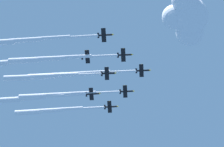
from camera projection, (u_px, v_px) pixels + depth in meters
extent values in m
cylinder|color=black|center=(142.00, 71.00, 250.40)|extent=(2.32, 9.09, 1.37)
cone|color=#EAB70C|center=(150.00, 70.00, 250.24)|extent=(1.43, 1.43, 1.30)
cylinder|color=black|center=(135.00, 71.00, 250.54)|extent=(1.08, 0.71, 1.02)
ellipsoid|color=black|center=(145.00, 70.00, 250.79)|extent=(1.12, 1.99, 0.87)
cube|color=black|center=(141.00, 71.00, 250.37)|extent=(8.34, 3.55, 2.51)
cube|color=#EAB70C|center=(142.00, 76.00, 251.50)|extent=(0.94, 2.36, 0.29)
cube|color=#EAB70C|center=(141.00, 65.00, 249.37)|extent=(0.94, 2.36, 0.29)
cube|color=black|center=(136.00, 71.00, 250.51)|extent=(3.20, 1.43, 1.00)
cube|color=#EAB70C|center=(136.00, 70.00, 251.43)|extent=(0.80, 1.46, 1.86)
cylinder|color=white|center=(121.00, 72.00, 250.81)|extent=(3.78, 19.21, 1.74)
cylinder|color=white|center=(95.00, 72.00, 251.23)|extent=(4.65, 19.30, 2.61)
cylinder|color=white|center=(69.00, 74.00, 251.85)|extent=(5.51, 19.39, 3.48)
cylinder|color=white|center=(43.00, 76.00, 252.48)|extent=(6.37, 19.49, 4.35)
cylinder|color=black|center=(126.00, 91.00, 255.97)|extent=(2.35, 9.10, 1.38)
cone|color=#EAB70C|center=(134.00, 91.00, 255.81)|extent=(1.45, 1.43, 1.31)
cylinder|color=black|center=(119.00, 92.00, 256.11)|extent=(1.10, 0.71, 1.04)
ellipsoid|color=black|center=(129.00, 91.00, 256.36)|extent=(1.13, 1.99, 0.88)
cube|color=black|center=(125.00, 91.00, 255.94)|extent=(8.29, 3.55, 2.69)
cube|color=#EAB70C|center=(125.00, 97.00, 256.98)|extent=(0.94, 2.36, 0.31)
cube|color=#EAB70C|center=(125.00, 86.00, 255.03)|extent=(0.94, 2.36, 0.31)
cube|color=black|center=(120.00, 92.00, 256.08)|extent=(3.18, 1.43, 1.07)
cube|color=#EAB70C|center=(120.00, 91.00, 257.00)|extent=(0.84, 1.47, 1.85)
cylinder|color=white|center=(106.00, 92.00, 256.36)|extent=(3.72, 18.35, 1.76)
cylinder|color=white|center=(81.00, 93.00, 256.76)|extent=(4.60, 18.44, 2.64)
cylinder|color=white|center=(57.00, 95.00, 257.35)|extent=(5.47, 18.54, 3.52)
cylinder|color=white|center=(33.00, 96.00, 257.94)|extent=(6.34, 18.63, 4.40)
cylinder|color=black|center=(124.00, 55.00, 240.99)|extent=(2.39, 9.10, 1.40)
cone|color=#EAB70C|center=(132.00, 55.00, 240.85)|extent=(1.46, 1.44, 1.33)
cylinder|color=black|center=(116.00, 55.00, 241.13)|extent=(1.11, 0.71, 1.05)
ellipsoid|color=black|center=(127.00, 55.00, 241.39)|extent=(1.15, 1.99, 0.89)
cube|color=black|center=(123.00, 55.00, 240.96)|extent=(8.24, 3.58, 2.86)
cube|color=#EAB70C|center=(123.00, 61.00, 241.93)|extent=(0.95, 2.36, 0.32)
cube|color=#EAB70C|center=(123.00, 49.00, 240.13)|extent=(0.95, 2.36, 0.32)
cube|color=black|center=(118.00, 55.00, 241.10)|extent=(3.16, 1.44, 1.13)
cube|color=#EAB70C|center=(118.00, 55.00, 242.02)|extent=(0.88, 1.47, 1.84)
cylinder|color=white|center=(103.00, 56.00, 241.36)|extent=(3.84, 18.66, 1.78)
cylinder|color=white|center=(76.00, 57.00, 241.75)|extent=(4.73, 18.76, 2.67)
cylinder|color=white|center=(50.00, 58.00, 242.30)|extent=(5.61, 18.86, 3.56)
cylinder|color=white|center=(24.00, 60.00, 242.85)|extent=(6.50, 18.96, 4.45)
cylinder|color=black|center=(108.00, 73.00, 249.98)|extent=(2.46, 9.10, 1.40)
cone|color=#EAB70C|center=(116.00, 73.00, 249.86)|extent=(1.47, 1.45, 1.33)
cylinder|color=black|center=(100.00, 74.00, 250.10)|extent=(1.11, 0.72, 1.05)
ellipsoid|color=black|center=(111.00, 73.00, 250.39)|extent=(1.16, 2.00, 0.89)
cube|color=black|center=(107.00, 73.00, 249.95)|extent=(8.25, 3.63, 2.88)
cube|color=#EAB70C|center=(107.00, 79.00, 250.91)|extent=(0.96, 2.37, 0.32)
cube|color=#EAB70C|center=(107.00, 68.00, 249.12)|extent=(0.96, 2.37, 0.32)
cube|color=black|center=(102.00, 74.00, 250.07)|extent=(3.17, 1.45, 1.14)
cube|color=#EAB70C|center=(102.00, 73.00, 251.00)|extent=(0.89, 1.48, 1.84)
cylinder|color=white|center=(88.00, 74.00, 250.29)|extent=(3.81, 17.30, 1.78)
cylinder|color=white|center=(64.00, 75.00, 250.59)|extent=(4.69, 17.40, 2.67)
cylinder|color=white|center=(41.00, 76.00, 251.05)|extent=(5.57, 17.51, 3.56)
cylinder|color=white|center=(17.00, 78.00, 251.52)|extent=(6.46, 17.62, 4.45)
cylinder|color=black|center=(110.00, 107.00, 265.75)|extent=(2.23, 9.09, 1.40)
cone|color=#EAB70C|center=(118.00, 106.00, 265.56)|extent=(1.44, 1.42, 1.33)
cylinder|color=black|center=(103.00, 107.00, 265.93)|extent=(1.10, 0.70, 1.05)
ellipsoid|color=black|center=(113.00, 106.00, 266.13)|extent=(1.11, 1.98, 0.89)
cube|color=black|center=(110.00, 107.00, 265.72)|extent=(8.21, 3.44, 2.84)
cube|color=#EAB70C|center=(110.00, 112.00, 266.69)|extent=(0.91, 2.36, 0.32)
cube|color=#EAB70C|center=(109.00, 101.00, 264.88)|extent=(0.91, 2.36, 0.32)
cube|color=black|center=(105.00, 107.00, 265.89)|extent=(3.15, 1.38, 1.13)
cube|color=#EAB70C|center=(105.00, 107.00, 266.81)|extent=(0.85, 1.46, 1.84)
cylinder|color=white|center=(92.00, 108.00, 266.22)|extent=(3.35, 16.94, 1.78)
cylinder|color=white|center=(70.00, 109.00, 266.70)|extent=(4.23, 17.02, 2.67)
cylinder|color=white|center=(49.00, 110.00, 267.35)|extent=(5.12, 17.11, 3.55)
cylinder|color=white|center=(27.00, 112.00, 268.01)|extent=(6.00, 17.19, 4.44)
cylinder|color=black|center=(105.00, 35.00, 234.81)|extent=(2.26, 9.09, 1.39)
cone|color=#EAB70C|center=(113.00, 35.00, 234.62)|extent=(1.44, 1.42, 1.32)
cylinder|color=black|center=(97.00, 36.00, 234.98)|extent=(1.10, 0.70, 1.05)
ellipsoid|color=black|center=(108.00, 35.00, 235.19)|extent=(1.12, 1.98, 0.89)
cube|color=black|center=(104.00, 35.00, 234.78)|extent=(8.22, 3.46, 2.83)
cube|color=#EAB70C|center=(104.00, 42.00, 235.76)|extent=(0.91, 2.36, 0.32)
cube|color=#EAB70C|center=(103.00, 29.00, 233.93)|extent=(0.91, 2.36, 0.32)
cube|color=black|center=(98.00, 35.00, 234.94)|extent=(3.16, 1.39, 1.12)
cube|color=#EAB70C|center=(98.00, 35.00, 235.87)|extent=(0.86, 1.46, 1.84)
cylinder|color=white|center=(82.00, 36.00, 235.29)|extent=(3.64, 19.41, 1.78)
cylinder|color=white|center=(54.00, 38.00, 235.83)|extent=(4.52, 19.50, 2.66)
cylinder|color=white|center=(26.00, 40.00, 236.54)|extent=(5.40, 19.59, 3.55)
cylinder|color=black|center=(92.00, 94.00, 255.87)|extent=(2.19, 9.09, 1.39)
cone|color=#EAB70C|center=(100.00, 93.00, 255.66)|extent=(1.43, 1.41, 1.32)
cylinder|color=black|center=(85.00, 94.00, 256.06)|extent=(1.09, 0.69, 1.04)
ellipsoid|color=black|center=(95.00, 94.00, 256.24)|extent=(1.10, 1.98, 0.89)
cube|color=black|center=(91.00, 94.00, 255.84)|extent=(8.22, 3.41, 2.79)
cube|color=#EAB70C|center=(92.00, 100.00, 256.84)|extent=(0.90, 2.35, 0.32)
cube|color=#EAB70C|center=(91.00, 88.00, 254.98)|extent=(0.90, 2.35, 0.32)
cube|color=black|center=(86.00, 94.00, 256.02)|extent=(3.15, 1.37, 1.11)
cube|color=#EAB70C|center=(86.00, 94.00, 256.94)|extent=(0.84, 1.46, 1.84)
cylinder|color=white|center=(73.00, 95.00, 256.36)|extent=(3.24, 16.57, 1.77)
cylinder|color=white|center=(51.00, 96.00, 256.86)|extent=(4.12, 16.65, 2.66)
cylinder|color=white|center=(30.00, 98.00, 257.53)|extent=(5.00, 16.73, 3.54)
cylinder|color=white|center=(8.00, 100.00, 258.21)|extent=(5.88, 16.81, 4.43)
cylinder|color=black|center=(88.00, 57.00, 241.86)|extent=(2.17, 9.09, 1.37)
cone|color=#EAB70C|center=(96.00, 56.00, 241.66)|extent=(1.41, 1.41, 1.30)
cylinder|color=black|center=(81.00, 57.00, 242.04)|extent=(1.07, 0.69, 1.02)
ellipsoid|color=black|center=(92.00, 56.00, 242.23)|extent=(1.09, 1.98, 0.87)
cube|color=black|center=(87.00, 57.00, 241.83)|extent=(8.31, 3.42, 2.51)
cube|color=#EAB70C|center=(88.00, 63.00, 242.95)|extent=(0.90, 2.35, 0.29)
cube|color=#EAB70C|center=(87.00, 51.00, 240.84)|extent=(0.90, 2.35, 0.29)
cube|color=black|center=(82.00, 57.00, 242.01)|extent=(3.18, 1.38, 1.00)
cube|color=#EAB70C|center=(82.00, 57.00, 242.92)|extent=(0.78, 1.45, 1.86)
cylinder|color=white|center=(67.00, 58.00, 242.36)|extent=(3.34, 17.89, 1.74)
cylinder|color=white|center=(42.00, 59.00, 242.89)|extent=(4.21, 17.97, 2.61)
cylinder|color=white|center=(18.00, 61.00, 243.62)|extent=(5.07, 18.05, 3.48)
sphere|color=white|center=(189.00, 16.00, 234.73)|extent=(22.60, 22.60, 22.60)
sphere|color=white|center=(190.00, 32.00, 239.17)|extent=(16.95, 16.95, 16.95)
sphere|color=white|center=(185.00, 0.00, 228.37)|extent=(15.82, 15.82, 15.82)
sphere|color=white|center=(174.00, 17.00, 234.52)|extent=(14.69, 14.69, 14.69)
sphere|color=white|center=(192.00, 10.00, 237.75)|extent=(12.43, 12.43, 12.43)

